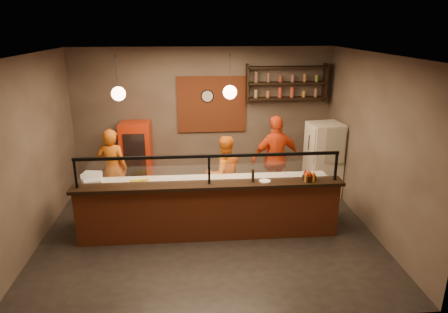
{
  "coord_description": "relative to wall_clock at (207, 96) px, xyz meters",
  "views": [
    {
      "loc": [
        -0.27,
        -6.67,
        3.67
      ],
      "look_at": [
        0.3,
        0.3,
        1.35
      ],
      "focal_mm": 32.0,
      "sensor_mm": 36.0,
      "label": 1
    }
  ],
  "objects": [
    {
      "name": "cook_left",
      "position": [
        -2.03,
        -1.25,
        -1.26
      ],
      "size": [
        0.67,
        0.49,
        1.69
      ],
      "primitive_type": "imported",
      "rotation": [
        0.0,
        0.0,
        2.99
      ],
      "color": "#C76012",
      "rests_on": "floor"
    },
    {
      "name": "pendant_right",
      "position": [
        0.3,
        -2.26,
        0.45
      ],
      "size": [
        0.24,
        0.24,
        0.77
      ],
      "color": "black",
      "rests_on": "ceiling"
    },
    {
      "name": "cook_mid",
      "position": [
        0.26,
        -1.64,
        -1.3
      ],
      "size": [
        0.9,
        0.78,
        1.59
      ],
      "primitive_type": "imported",
      "rotation": [
        0.0,
        0.0,
        3.39
      ],
      "color": "orange",
      "rests_on": "floor"
    },
    {
      "name": "rolling_pin",
      "position": [
        -1.37,
        -2.16,
        -1.17
      ],
      "size": [
        0.35,
        0.13,
        0.06
      ],
      "primitive_type": "cylinder",
      "rotation": [
        0.0,
        1.57,
        0.23
      ],
      "color": "yellow",
      "rests_on": "worktop"
    },
    {
      "name": "pepper_mill",
      "position": [
        0.66,
        -2.73,
        -0.93
      ],
      "size": [
        0.06,
        0.06,
        0.22
      ],
      "primitive_type": "cylinder",
      "rotation": [
        0.0,
        0.0,
        0.15
      ],
      "color": "black",
      "rests_on": "counter_ledge"
    },
    {
      "name": "pizza_dough",
      "position": [
        0.43,
        -2.22,
        -1.19
      ],
      "size": [
        0.57,
        0.57,
        0.01
      ],
      "primitive_type": "cylinder",
      "rotation": [
        0.0,
        0.0,
        0.12
      ],
      "color": "beige",
      "rests_on": "worktop"
    },
    {
      "name": "wall_shelving",
      "position": [
        1.8,
        -0.14,
        0.3
      ],
      "size": [
        1.84,
        0.28,
        0.85
      ],
      "color": "black",
      "rests_on": "wall_back"
    },
    {
      "name": "wall_right",
      "position": [
        2.9,
        -2.46,
        -0.5
      ],
      "size": [
        0.0,
        5.0,
        5.0
      ],
      "primitive_type": "plane",
      "rotation": [
        1.57,
        0.0,
        -1.57
      ],
      "color": "#6C5E4F",
      "rests_on": "floor"
    },
    {
      "name": "prep_tub_a",
      "position": [
        -2.25,
        -2.19,
        -1.12
      ],
      "size": [
        0.38,
        0.34,
        0.16
      ],
      "primitive_type": "cube",
      "rotation": [
        0.0,
        0.0,
        0.34
      ],
      "color": "silver",
      "rests_on": "worktop"
    },
    {
      "name": "worktop",
      "position": [
        -0.1,
        -2.26,
        -1.23
      ],
      "size": [
        4.6,
        0.75,
        0.05
      ],
      "primitive_type": "cube",
      "color": "white",
      "rests_on": "worktop_cabinet"
    },
    {
      "name": "pendant_left",
      "position": [
        -1.6,
        -2.26,
        0.45
      ],
      "size": [
        0.24,
        0.24,
        0.77
      ],
      "color": "black",
      "rests_on": "ceiling"
    },
    {
      "name": "brick_patch",
      "position": [
        0.1,
        0.01,
        -0.2
      ],
      "size": [
        1.6,
        0.04,
        1.3
      ],
      "primitive_type": "cube",
      "color": "#984221",
      "rests_on": "wall_back"
    },
    {
      "name": "wall_left",
      "position": [
        -3.1,
        -2.46,
        -0.5
      ],
      "size": [
        0.0,
        5.0,
        5.0
      ],
      "primitive_type": "plane",
      "rotation": [
        1.57,
        0.0,
        1.57
      ],
      "color": "#6C5E4F",
      "rests_on": "floor"
    },
    {
      "name": "floor",
      "position": [
        -0.1,
        -2.46,
        -2.1
      ],
      "size": [
        6.0,
        6.0,
        0.0
      ],
      "primitive_type": "plane",
      "color": "black",
      "rests_on": "ground"
    },
    {
      "name": "small_plate",
      "position": [
        0.87,
        -2.74,
        -1.03
      ],
      "size": [
        0.26,
        0.26,
        0.01
      ],
      "primitive_type": "cylinder",
      "rotation": [
        0.0,
        0.0,
        -0.37
      ],
      "color": "white",
      "rests_on": "counter_ledge"
    },
    {
      "name": "cook_right",
      "position": [
        1.4,
        -1.16,
        -1.17
      ],
      "size": [
        1.17,
        0.68,
        1.87
      ],
      "primitive_type": "imported",
      "rotation": [
        0.0,
        0.0,
        3.36
      ],
      "color": "#E14315",
      "rests_on": "floor"
    },
    {
      "name": "condiment_caddy",
      "position": [
        1.65,
        -2.77,
        -0.99
      ],
      "size": [
        0.23,
        0.21,
        0.11
      ],
      "primitive_type": "cube",
      "rotation": [
        0.0,
        0.0,
        0.39
      ],
      "color": "black",
      "rests_on": "counter_ledge"
    },
    {
      "name": "wall_back",
      "position": [
        -0.1,
        0.04,
        -0.5
      ],
      "size": [
        6.0,
        0.0,
        6.0
      ],
      "primitive_type": "plane",
      "rotation": [
        1.57,
        0.0,
        0.0
      ],
      "color": "#6C5E4F",
      "rests_on": "floor"
    },
    {
      "name": "fridge",
      "position": [
        2.5,
        -1.02,
        -1.27
      ],
      "size": [
        0.76,
        0.72,
        1.65
      ],
      "primitive_type": "cube",
      "rotation": [
        0.0,
        0.0,
        0.12
      ],
      "color": "beige",
      "rests_on": "floor"
    },
    {
      "name": "prep_tub_b",
      "position": [
        -2.25,
        -2.06,
        -1.12
      ],
      "size": [
        0.35,
        0.29,
        0.16
      ],
      "primitive_type": "cube",
      "rotation": [
        0.0,
        0.0,
        -0.12
      ],
      "color": "silver",
      "rests_on": "worktop"
    },
    {
      "name": "counter_ledge",
      "position": [
        -0.1,
        -2.76,
        -1.07
      ],
      "size": [
        4.7,
        0.37,
        0.06
      ],
      "primitive_type": "cube",
      "color": "black",
      "rests_on": "service_counter"
    },
    {
      "name": "worktop_cabinet",
      "position": [
        -0.1,
        -2.26,
        -1.68
      ],
      "size": [
        4.6,
        0.75,
        0.85
      ],
      "primitive_type": "cube",
      "color": "gray",
      "rests_on": "floor"
    },
    {
      "name": "prep_tub_c",
      "position": [
        -2.17,
        -2.37,
        -1.13
      ],
      "size": [
        0.35,
        0.31,
        0.14
      ],
      "primitive_type": "cube",
      "rotation": [
        0.0,
        0.0,
        0.33
      ],
      "color": "white",
      "rests_on": "worktop"
    },
    {
      "name": "service_counter",
      "position": [
        -0.1,
        -2.76,
        -1.6
      ],
      "size": [
        4.6,
        0.25,
        1.0
      ],
      "primitive_type": "cube",
      "color": "#984221",
      "rests_on": "floor"
    },
    {
      "name": "sneeze_guard",
      "position": [
        -0.1,
        -2.76,
        -0.73
      ],
      "size": [
        4.5,
        0.05,
        0.52
      ],
      "color": "white",
      "rests_on": "counter_ledge"
    },
    {
      "name": "ceiling",
      "position": [
        -0.1,
        -2.46,
        1.1
      ],
      "size": [
        6.0,
        6.0,
        0.0
      ],
      "primitive_type": "plane",
      "rotation": [
        3.14,
        0.0,
        0.0
      ],
      "color": "#352E29",
      "rests_on": "wall_back"
    },
    {
      "name": "wall_front",
      "position": [
        -0.1,
        -4.96,
        -0.5
      ],
      "size": [
        6.0,
        0.0,
        6.0
      ],
      "primitive_type": "plane",
      "rotation": [
        -1.57,
        0.0,
        0.0
      ],
      "color": "#6C5E4F",
      "rests_on": "floor"
    },
    {
      "name": "wall_clock",
      "position": [
        0.0,
        0.0,
        0.0
      ],
      "size": [
        0.3,
        0.04,
        0.3
      ],
      "primitive_type": "cylinder",
      "rotation": [
        1.57,
        0.0,
        0.0
      ],
      "color": "black",
      "rests_on": "wall_back"
    },
    {
      "name": "red_cooler",
      "position": [
        -1.65,
        -0.31,
        -1.31
      ],
      "size": [
        0.68,
        0.62,
        1.58
      ],
      "primitive_type": "cube",
      "rotation": [
        0.0,
        0.0,
        -0.0
      ],
      "color": "#B7280C",
      "rests_on": "floor"
    }
  ]
}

